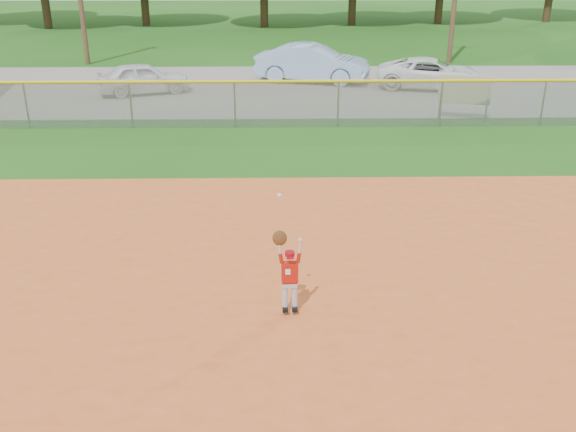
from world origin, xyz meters
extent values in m
plane|color=#1D5513|center=(0.00, 0.00, 0.00)|extent=(120.00, 120.00, 0.00)
cube|color=#CC5924|center=(0.00, -3.00, 0.02)|extent=(24.00, 16.00, 0.04)
cube|color=slate|center=(0.00, 16.00, 0.01)|extent=(44.00, 10.00, 0.03)
imported|color=white|center=(-3.91, 15.10, 0.64)|extent=(3.84, 2.54, 1.22)
imported|color=#93B6DB|center=(2.89, 17.29, 0.82)|extent=(5.05, 2.84, 1.58)
imported|color=white|center=(7.69, 15.83, 0.64)|extent=(4.74, 3.00, 1.22)
cylinder|color=gray|center=(6.87, 10.92, 0.57)|extent=(0.06, 0.06, 1.14)
cylinder|color=gray|center=(8.35, 10.55, 0.57)|extent=(0.06, 0.06, 1.14)
cube|color=beige|center=(7.61, 10.73, 1.05)|extent=(1.68, 0.46, 0.95)
cube|color=gray|center=(0.00, 10.00, 0.75)|extent=(40.00, 0.03, 1.50)
cylinder|color=yellow|center=(0.00, 10.00, 1.50)|extent=(40.00, 0.10, 0.10)
cylinder|color=gray|center=(-6.67, 10.00, 0.75)|extent=(0.06, 0.06, 1.50)
cylinder|color=gray|center=(-3.33, 10.00, 0.75)|extent=(0.06, 0.06, 1.50)
cylinder|color=gray|center=(0.00, 10.00, 0.75)|extent=(0.06, 0.06, 1.50)
cylinder|color=gray|center=(3.33, 10.00, 0.75)|extent=(0.06, 0.06, 1.50)
cylinder|color=gray|center=(6.67, 10.00, 0.75)|extent=(0.06, 0.06, 1.50)
cylinder|color=gray|center=(10.00, 10.00, 0.75)|extent=(0.06, 0.06, 1.50)
cylinder|color=silver|center=(1.45, -1.47, 0.32)|extent=(0.10, 0.10, 0.43)
cylinder|color=silver|center=(1.61, -1.46, 0.32)|extent=(0.10, 0.10, 0.43)
cube|color=black|center=(1.45, -1.50, 0.13)|extent=(0.09, 0.18, 0.06)
cube|color=black|center=(1.61, -1.49, 0.13)|extent=(0.09, 0.18, 0.06)
cube|color=silver|center=(1.53, -1.47, 0.56)|extent=(0.23, 0.13, 0.09)
cube|color=maroon|center=(1.53, -1.47, 0.61)|extent=(0.24, 0.14, 0.03)
cube|color=#AF170C|center=(1.53, -1.47, 0.78)|extent=(0.27, 0.15, 0.33)
cube|color=white|center=(1.50, -1.54, 0.82)|extent=(0.08, 0.01, 0.10)
sphere|color=beige|center=(1.53, -1.47, 1.06)|extent=(0.15, 0.15, 0.15)
cylinder|color=#9A0915|center=(1.53, -1.47, 1.10)|extent=(0.16, 0.16, 0.07)
cube|color=#9A0915|center=(1.53, -1.55, 1.07)|extent=(0.12, 0.09, 0.01)
cylinder|color=#AF170C|center=(1.39, -1.47, 1.03)|extent=(0.09, 0.06, 0.18)
cylinder|color=beige|center=(1.37, -1.47, 1.21)|extent=(0.07, 0.05, 0.19)
ellipsoid|color=#4C2D14|center=(1.37, -1.47, 1.38)|extent=(0.23, 0.11, 0.26)
sphere|color=white|center=(1.37, -1.47, 2.08)|extent=(0.07, 0.07, 0.07)
cylinder|color=#AF170C|center=(1.67, -1.46, 1.03)|extent=(0.09, 0.06, 0.18)
cylinder|color=beige|center=(1.68, -1.46, 1.21)|extent=(0.07, 0.05, 0.19)
sphere|color=beige|center=(1.68, -1.46, 1.33)|extent=(0.07, 0.07, 0.07)
camera|label=1|loc=(1.33, -10.40, 5.56)|focal=40.00mm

